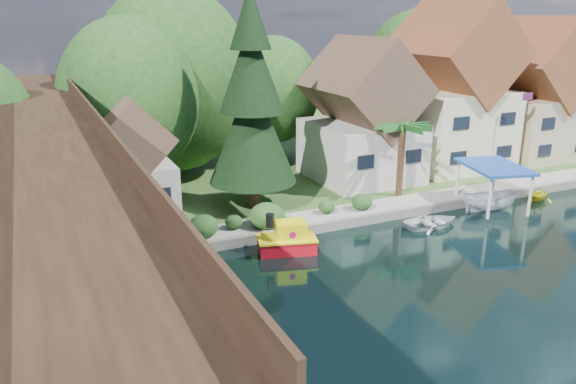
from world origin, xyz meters
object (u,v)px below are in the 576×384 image
house_center (450,97)px  boat_yellow (539,192)px  shed (131,166)px  conifer (252,105)px  house_left (362,121)px  trestle_bridge (52,195)px  boat_canopy (492,192)px  house_right (532,99)px  palm_tree (403,129)px  flagpole (520,125)px  tugboat (288,240)px  boat_white_a (432,220)px

house_center → boat_yellow: (0.73, -9.62, -5.82)m
shed → conifer: conifer is taller
conifer → house_left: bearing=15.7°
boat_yellow → trestle_bridge: bearing=79.6°
house_center → boat_canopy: (-4.27, -9.93, -5.01)m
boat_canopy → house_right: bearing=35.4°
house_right → conifer: 28.47m
shed → palm_tree: bearing=-11.1°
trestle_bridge → house_right: (41.00, 10.83, 0.43)m
trestle_bridge → palm_tree: (23.17, 5.75, 0.04)m
trestle_bridge → boat_canopy: trestle_bridge is taller
shed → flagpole: (29.72, -3.25, 0.84)m
boat_canopy → boat_yellow: 5.07m
palm_tree → tugboat: 12.99m
house_left → house_center: size_ratio=0.79×
house_center → tugboat: size_ratio=3.76×
house_right → flagpole: house_right is taller
palm_tree → boat_canopy: (4.56, -4.35, -3.98)m
shed → boat_white_a: bearing=-26.6°
conifer → tugboat: conifer is taller
house_center → tugboat: (-19.95, -10.40, -5.69)m
house_right → tugboat: bearing=-161.1°
house_left → house_right: (18.00, 0.00, 0.64)m
shed → conifer: size_ratio=0.54×
tugboat → boat_yellow: tugboat is taller
conifer → flagpole: (22.00, -1.85, -2.77)m
trestle_bridge → house_left: house_left is taller
trestle_bridge → tugboat: 12.94m
trestle_bridge → boat_white_a: 22.74m
boat_white_a → boat_yellow: boat_yellow is taller
trestle_bridge → boat_white_a: size_ratio=11.62×
house_right → boat_canopy: size_ratio=2.14×
house_right → boat_white_a: 22.03m
house_center → boat_white_a: bearing=-132.8°
tugboat → boat_white_a: size_ratio=0.97×
tugboat → boat_yellow: (20.68, 0.78, -0.13)m
flagpole → boat_white_a: bearing=-156.9°
trestle_bridge → house_center: bearing=19.5°
house_right → trestle_bridge: bearing=-165.2°
house_right → boat_yellow: size_ratio=5.52×
boat_canopy → house_left: bearing=116.7°
house_left → house_right: house_right is taller
house_left → flagpole: 12.65m
flagpole → boat_yellow: 6.30m
boat_yellow → house_left: bearing=33.5°
tugboat → boat_canopy: bearing=1.7°
conifer → boat_canopy: 17.44m
trestle_bridge → conifer: (12.72, 7.93, 2.08)m
trestle_bridge → flagpole: size_ratio=6.50×
house_right → flagpole: (-6.28, -4.75, -1.11)m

